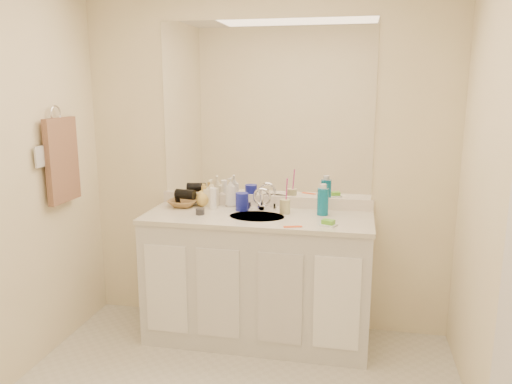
{
  "coord_description": "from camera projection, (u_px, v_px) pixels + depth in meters",
  "views": [
    {
      "loc": [
        0.64,
        -2.12,
        1.73
      ],
      "look_at": [
        0.0,
        0.97,
        1.05
      ],
      "focal_mm": 35.0,
      "sensor_mm": 36.0,
      "label": 1
    }
  ],
  "objects": [
    {
      "name": "wall_back",
      "position": [
        265.0,
        162.0,
        3.51
      ],
      "size": [
        2.6,
        0.02,
        2.4
      ],
      "primitive_type": "cube",
      "color": "#F9EAC3",
      "rests_on": "floor"
    },
    {
      "name": "wall_front",
      "position": [
        33.0,
        347.0,
        1.02
      ],
      "size": [
        2.6,
        0.02,
        2.4
      ],
      "primitive_type": "cube",
      "color": "#F9EAC3",
      "rests_on": "floor"
    },
    {
      "name": "vanity_cabinet",
      "position": [
        257.0,
        280.0,
        3.41
      ],
      "size": [
        1.5,
        0.55,
        0.85
      ],
      "primitive_type": "cube",
      "color": "silver",
      "rests_on": "floor"
    },
    {
      "name": "countertop",
      "position": [
        258.0,
        218.0,
        3.32
      ],
      "size": [
        1.52,
        0.57,
        0.03
      ],
      "primitive_type": "cube",
      "color": "silver",
      "rests_on": "vanity_cabinet"
    },
    {
      "name": "backsplash",
      "position": [
        265.0,
        201.0,
        3.56
      ],
      "size": [
        1.52,
        0.03,
        0.08
      ],
      "primitive_type": "cube",
      "color": "white",
      "rests_on": "countertop"
    },
    {
      "name": "sink_basin",
      "position": [
        257.0,
        218.0,
        3.3
      ],
      "size": [
        0.37,
        0.37,
        0.02
      ],
      "primitive_type": "cylinder",
      "color": "beige",
      "rests_on": "countertop"
    },
    {
      "name": "faucet",
      "position": [
        262.0,
        202.0,
        3.46
      ],
      "size": [
        0.02,
        0.02,
        0.11
      ],
      "primitive_type": "cylinder",
      "color": "silver",
      "rests_on": "countertop"
    },
    {
      "name": "mirror",
      "position": [
        265.0,
        110.0,
        3.43
      ],
      "size": [
        1.48,
        0.01,
        1.2
      ],
      "primitive_type": "cube",
      "color": "white",
      "rests_on": "wall_back"
    },
    {
      "name": "blue_mug",
      "position": [
        242.0,
        202.0,
        3.44
      ],
      "size": [
        0.11,
        0.11,
        0.12
      ],
      "primitive_type": "cylinder",
      "rotation": [
        0.0,
        0.0,
        0.22
      ],
      "color": "#161E9D",
      "rests_on": "countertop"
    },
    {
      "name": "tan_cup",
      "position": [
        285.0,
        207.0,
        3.36
      ],
      "size": [
        0.08,
        0.08,
        0.1
      ],
      "primitive_type": "cylinder",
      "rotation": [
        0.0,
        0.0,
        0.18
      ],
      "color": "#C0BA87",
      "rests_on": "countertop"
    },
    {
      "name": "toothbrush",
      "position": [
        287.0,
        192.0,
        3.33
      ],
      "size": [
        0.02,
        0.04,
        0.19
      ],
      "primitive_type": "cylinder",
      "rotation": [
        0.14,
        0.0,
        0.42
      ],
      "color": "#D93997",
      "rests_on": "tan_cup"
    },
    {
      "name": "mouthwash_bottle",
      "position": [
        323.0,
        202.0,
        3.32
      ],
      "size": [
        0.08,
        0.08,
        0.18
      ],
      "primitive_type": "cylinder",
      "rotation": [
        0.0,
        0.0,
        -0.01
      ],
      "color": "#0C6A92",
      "rests_on": "countertop"
    },
    {
      "name": "soap_dish",
      "position": [
        328.0,
        225.0,
        3.07
      ],
      "size": [
        0.12,
        0.11,
        0.01
      ],
      "primitive_type": "cube",
      "rotation": [
        0.0,
        0.0,
        -0.38
      ],
      "color": "white",
      "rests_on": "countertop"
    },
    {
      "name": "green_soap",
      "position": [
        328.0,
        222.0,
        3.07
      ],
      "size": [
        0.09,
        0.07,
        0.03
      ],
      "primitive_type": "cube",
      "rotation": [
        0.0,
        0.0,
        -0.35
      ],
      "color": "#66BE2E",
      "rests_on": "soap_dish"
    },
    {
      "name": "orange_comb",
      "position": [
        293.0,
        227.0,
        3.05
      ],
      "size": [
        0.12,
        0.06,
        0.0
      ],
      "primitive_type": "cube",
      "rotation": [
        0.0,
        0.0,
        0.31
      ],
      "color": "#FF501A",
      "rests_on": "countertop"
    },
    {
      "name": "dark_jar",
      "position": [
        200.0,
        211.0,
        3.34
      ],
      "size": [
        0.07,
        0.07,
        0.04
      ],
      "primitive_type": "cylinder",
      "rotation": [
        0.0,
        0.0,
        0.3
      ],
      "color": "#29282E",
      "rests_on": "countertop"
    },
    {
      "name": "extra_white_bottle",
      "position": [
        213.0,
        198.0,
        3.48
      ],
      "size": [
        0.06,
        0.06,
        0.15
      ],
      "primitive_type": "cylinder",
      "rotation": [
        0.0,
        0.0,
        -0.43
      ],
      "color": "white",
      "rests_on": "countertop"
    },
    {
      "name": "soap_bottle_white",
      "position": [
        231.0,
        192.0,
        3.55
      ],
      "size": [
        0.1,
        0.1,
        0.21
      ],
      "primitive_type": "imported",
      "rotation": [
        0.0,
        0.0,
        -0.29
      ],
      "color": "white",
      "rests_on": "countertop"
    },
    {
      "name": "soap_bottle_cream",
      "position": [
        211.0,
        193.0,
        3.55
      ],
      "size": [
        0.09,
        0.1,
        0.19
      ],
      "primitive_type": "imported",
      "rotation": [
        0.0,
        0.0,
        -0.09
      ],
      "color": "#F2E9C5",
      "rests_on": "countertop"
    },
    {
      "name": "soap_bottle_yellow",
      "position": [
        204.0,
        195.0,
        3.57
      ],
      "size": [
        0.13,
        0.13,
        0.16
      ],
      "primitive_type": "imported",
      "rotation": [
        0.0,
        0.0,
        0.06
      ],
      "color": "#DEB956",
      "rests_on": "countertop"
    },
    {
      "name": "wicker_basket",
      "position": [
        183.0,
        203.0,
        3.56
      ],
      "size": [
        0.21,
        0.21,
        0.05
      ],
      "primitive_type": "imported",
      "rotation": [
        0.0,
        0.0,
        -0.04
      ],
      "color": "olive",
      "rests_on": "countertop"
    },
    {
      "name": "hair_dryer",
      "position": [
        185.0,
        194.0,
        3.54
      ],
      "size": [
        0.15,
        0.09,
        0.07
      ],
      "primitive_type": "cylinder",
      "rotation": [
        0.0,
        1.57,
        -0.17
      ],
      "color": "black",
      "rests_on": "wicker_basket"
    },
    {
      "name": "towel_ring",
      "position": [
        56.0,
        114.0,
        3.19
      ],
      "size": [
        0.01,
        0.11,
        0.11
      ],
      "primitive_type": "torus",
      "rotation": [
        0.0,
        1.57,
        0.0
      ],
      "color": "silver",
      "rests_on": "wall_left"
    },
    {
      "name": "hand_towel",
      "position": [
        62.0,
        160.0,
        3.25
      ],
      "size": [
        0.04,
        0.32,
        0.55
      ],
      "primitive_type": "cube",
      "color": "brown",
      "rests_on": "towel_ring"
    },
    {
      "name": "switch_plate",
      "position": [
        40.0,
        157.0,
        3.05
      ],
      "size": [
        0.01,
        0.08,
        0.13
      ],
      "primitive_type": "cube",
      "color": "silver",
      "rests_on": "wall_left"
    }
  ]
}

